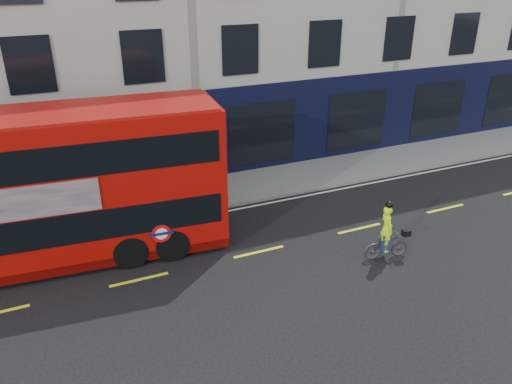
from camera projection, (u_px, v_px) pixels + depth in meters
ground at (278, 276)px, 15.43m from camera, size 120.00×120.00×0.00m
pavement at (211, 192)px, 20.80m from camera, size 60.00×3.00×0.12m
kerb at (223, 207)px, 19.56m from camera, size 60.00×0.12×0.13m
road_edge_line at (226, 211)px, 19.33m from camera, size 58.00×0.10×0.01m
lane_dashes at (259, 252)px, 16.68m from camera, size 58.00×0.12×0.01m
bus at (25, 191)px, 15.09m from camera, size 12.31×3.72×4.89m
cyclist at (387, 239)px, 16.07m from camera, size 1.59×0.69×2.08m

